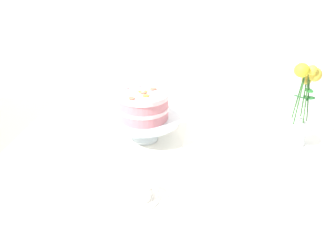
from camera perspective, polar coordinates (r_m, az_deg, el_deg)
dining_table at (r=1.63m, az=2.20°, el=-7.42°), size 1.40×1.00×0.74m
linen_napkin at (r=1.68m, az=-3.30°, el=-2.69°), size 0.34×0.34×0.00m
cake_stand at (r=1.64m, az=-3.37°, el=-0.21°), size 0.29×0.29×0.10m
layer_cake at (r=1.61m, az=-3.44°, el=2.11°), size 0.20×0.20×0.12m
flower_vase at (r=1.64m, az=18.24°, el=1.55°), size 0.11×0.11×0.35m
teacup at (r=1.33m, az=-4.01°, el=-10.25°), size 0.13×0.13×0.06m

